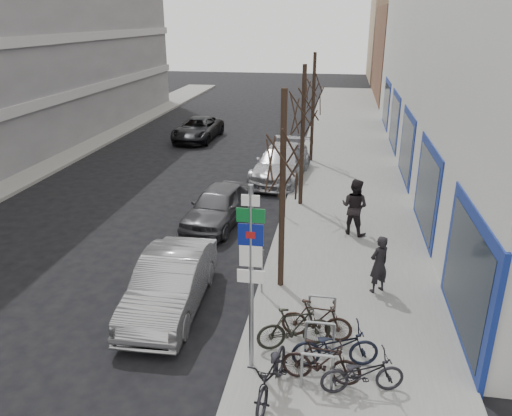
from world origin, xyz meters
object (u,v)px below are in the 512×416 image
(tree_far, at_px, (314,82))
(pedestrian_far, at_px, (354,206))
(bike_rack, at_px, (320,335))
(bike_mid_curb, at_px, (335,343))
(tree_near, at_px, (283,145))
(meter_back, at_px, (298,158))
(bike_far_inner, at_px, (317,320))
(highway_sign_pole, at_px, (251,269))
(lane_car, at_px, (198,129))
(bike_near_left, at_px, (272,371))
(bike_mid_inner, at_px, (294,327))
(meter_front, at_px, (262,267))
(bike_near_right, at_px, (321,361))
(parked_car_mid, at_px, (218,206))
(parked_car_front, at_px, (170,283))
(tree_mid, at_px, (304,103))
(pedestrian_near, at_px, (379,264))
(parked_car_back, at_px, (281,163))
(bike_far_curb, at_px, (363,370))
(meter_mid, at_px, (285,197))

(tree_far, xyz_separation_m, pedestrian_far, (2.01, -9.11, -2.97))
(bike_rack, xyz_separation_m, bike_mid_curb, (0.34, -0.32, 0.05))
(tree_near, xyz_separation_m, meter_back, (-0.45, 10.50, -3.19))
(bike_far_inner, bearing_deg, tree_far, 8.11)
(highway_sign_pole, xyz_separation_m, bike_rack, (1.40, 0.61, -1.80))
(bike_rack, height_order, lane_car, lane_car)
(lane_car, bearing_deg, bike_rack, -65.02)
(bike_near_left, relative_size, pedestrian_far, 0.98)
(bike_near_left, relative_size, bike_mid_inner, 1.11)
(highway_sign_pole, distance_m, meter_front, 3.39)
(tree_far, height_order, bike_near_right, tree_far)
(lane_car, bearing_deg, bike_mid_curb, -64.53)
(bike_rack, bearing_deg, parked_car_mid, 119.05)
(meter_back, relative_size, lane_car, 0.26)
(bike_near_right, distance_m, parked_car_front, 4.60)
(tree_near, xyz_separation_m, tree_mid, (0.00, 6.50, 0.00))
(parked_car_front, height_order, pedestrian_near, pedestrian_near)
(bike_near_right, bearing_deg, bike_mid_inner, 36.14)
(bike_far_inner, bearing_deg, bike_mid_curb, -150.11)
(bike_rack, xyz_separation_m, tree_mid, (-1.20, 9.40, 3.44))
(bike_rack, relative_size, lane_car, 0.47)
(bike_near_right, relative_size, parked_car_back, 0.31)
(bike_mid_inner, bearing_deg, meter_back, -15.66)
(bike_far_curb, distance_m, pedestrian_far, 7.83)
(bike_mid_curb, height_order, bike_far_curb, bike_mid_curb)
(bike_rack, distance_m, bike_far_curb, 1.36)
(bike_near_left, height_order, pedestrian_far, pedestrian_far)
(parked_car_back, relative_size, lane_car, 1.09)
(meter_mid, relative_size, bike_near_left, 0.66)
(highway_sign_pole, relative_size, parked_car_mid, 1.02)
(meter_mid, distance_m, pedestrian_far, 2.71)
(meter_front, distance_m, bike_far_curb, 4.27)
(bike_near_right, relative_size, bike_far_curb, 0.97)
(highway_sign_pole, distance_m, bike_mid_inner, 2.11)
(meter_back, bearing_deg, bike_far_curb, -80.04)
(meter_back, bearing_deg, bike_near_right, -83.11)
(meter_mid, bearing_deg, bike_far_inner, -78.03)
(tree_far, xyz_separation_m, bike_mid_curb, (1.54, -16.22, -3.39))
(meter_back, bearing_deg, parked_car_back, -148.77)
(meter_mid, bearing_deg, lane_car, 119.17)
(bike_near_right, xyz_separation_m, bike_mid_inner, (-0.64, 1.04, 0.03))
(parked_car_back, bearing_deg, tree_mid, -65.45)
(bike_far_curb, relative_size, bike_far_inner, 1.02)
(highway_sign_pole, bearing_deg, meter_mid, 91.68)
(parked_car_back, bearing_deg, bike_far_inner, -73.61)
(parked_car_back, bearing_deg, bike_far_curb, -70.93)
(bike_rack, relative_size, parked_car_mid, 0.55)
(bike_far_curb, distance_m, bike_far_inner, 1.88)
(meter_mid, relative_size, bike_mid_curb, 0.69)
(lane_car, bearing_deg, pedestrian_far, -52.85)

